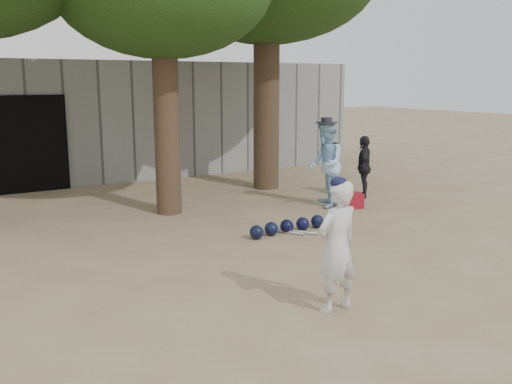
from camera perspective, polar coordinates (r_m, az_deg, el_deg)
ground at (r=7.33m, az=0.12°, el=-9.09°), size 70.00×70.00×0.00m
boy_player at (r=6.33m, az=8.13°, el=-5.44°), size 0.57×0.40×1.48m
spectator_blue at (r=11.54m, az=6.97°, el=2.77°), size 1.00×1.06×1.73m
spectator_dark at (r=12.61m, az=10.74°, el=2.49°), size 0.79×0.79×1.35m
red_bag at (r=11.62m, az=9.52°, el=-0.83°), size 0.50×0.43×0.30m
back_building at (r=16.61m, az=-19.18°, el=6.99°), size 16.00×5.24×3.00m
helmet_row at (r=9.61m, az=3.17°, el=-3.45°), size 1.51×0.30×0.23m
bat_pile at (r=9.62m, az=3.51°, el=-3.96°), size 0.63×0.75×0.06m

